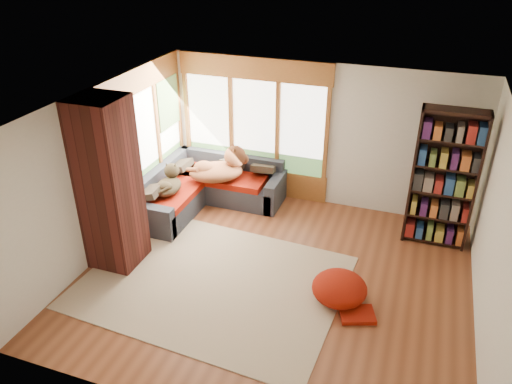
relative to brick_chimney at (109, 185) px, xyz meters
The scene contains 17 objects.
floor 2.75m from the brick_chimney, ahead, with size 5.50×5.50×0.00m, color brown.
ceiling 2.75m from the brick_chimney, ahead, with size 5.50×5.50×0.00m, color white.
wall_back 3.73m from the brick_chimney, 49.90° to the left, with size 5.50×0.04×2.60m, color silver.
wall_front 3.22m from the brick_chimney, 41.86° to the right, with size 5.50×0.04×2.60m, color silver.
wall_left 0.49m from the brick_chimney, 135.00° to the left, with size 0.04×5.00×2.60m, color silver.
wall_right 5.16m from the brick_chimney, ahead, with size 0.04×5.00×2.60m, color silver.
windows_back 3.07m from the brick_chimney, 66.95° to the left, with size 2.82×0.10×1.90m.
windows_left 1.58m from the brick_chimney, 101.66° to the left, with size 0.10×2.62×1.90m.
roller_blind 2.44m from the brick_chimney, 96.95° to the left, with size 0.03×0.72×0.90m, color #699353.
brick_chimney is the anchor object (origin of this frame).
sectional_sofa 2.32m from the brick_chimney, 77.71° to the left, with size 2.20×2.20×0.80m.
area_rug 2.04m from the brick_chimney, ahead, with size 3.64×2.79×0.01m, color beige.
bookshelf 5.02m from the brick_chimney, 25.26° to the left, with size 0.97×0.32×2.26m.
pouf 3.56m from the brick_chimney, ahead, with size 0.76×0.76×0.41m, color #971504.
dog_tan 2.32m from the brick_chimney, 68.94° to the left, with size 1.14×1.02×0.56m.
dog_brindle 1.55m from the brick_chimney, 84.42° to the left, with size 0.53×0.75×0.38m.
throw_pillows 2.24m from the brick_chimney, 75.74° to the left, with size 1.98×1.68×0.45m.
Camera 1 is at (1.70, -5.62, 4.59)m, focal length 35.00 mm.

